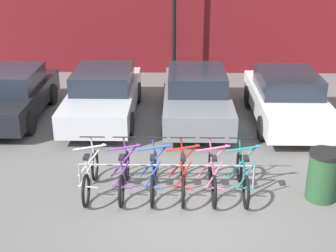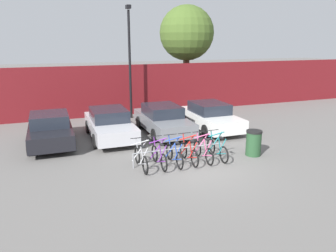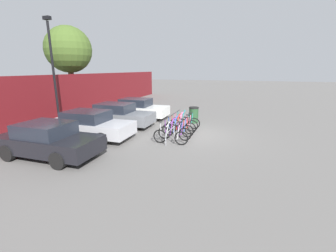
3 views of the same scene
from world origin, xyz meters
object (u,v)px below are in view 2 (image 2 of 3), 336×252
Objects in this scene: bicycle_blue at (174,155)px; car_silver at (110,124)px; bicycle_red at (189,153)px; trash_bin at (254,143)px; bicycle_silver at (141,159)px; car_black at (50,129)px; tree_behind_hoarding at (187,34)px; bicycle_teal at (217,149)px; lamp_post at (130,57)px; car_grey at (163,119)px; bicycle_purple at (159,157)px; car_white at (210,116)px; bicycle_pink at (203,151)px; bike_rack at (179,150)px.

car_silver is (-1.62, 4.24, 0.31)m from bicycle_blue.
bicycle_red is 2.77m from trash_bin.
car_black reaches higher than bicycle_silver.
tree_behind_hoarding reaches higher than trash_bin.
bicycle_teal is 8.70m from lamp_post.
bicycle_blue is 0.38× the size of car_grey.
car_black is at bearing 130.31° from bicycle_purple.
bicycle_red is at bearing 176.78° from bicycle_teal.
bicycle_purple is 8.63m from lamp_post.
bicycle_teal is at bearing 2.06° from bicycle_blue.
bicycle_red is 4.95m from car_white.
bicycle_blue is 8.59m from lamp_post.
car_grey is 0.71× the size of lamp_post.
bicycle_silver is 0.39× the size of car_white.
bicycle_blue is at bearing 177.26° from trash_bin.
bicycle_blue is at bearing 178.42° from bicycle_pink.
bicycle_purple and bicycle_red have the same top height.
lamp_post is at bearing 89.52° from bicycle_blue.
bicycle_red is 1.21m from bicycle_teal.
trash_bin is 11.92m from tree_behind_hoarding.
bicycle_teal is (2.40, 0.00, 0.00)m from bicycle_purple.
car_black is 8.75m from trash_bin.
bicycle_pink is at bearing -120.30° from car_white.
car_silver is 2.64m from car_grey.
bicycle_red is at bearing 176.67° from trash_bin.
trash_bin is at bearing -41.48° from car_silver.
car_white is at bearing -1.28° from car_black.
lamp_post reaches higher than bicycle_blue.
car_grey reaches higher than bike_rack.
bicycle_blue is (0.60, 0.00, 0.00)m from bicycle_purple.
bicycle_purple is 1.19m from bicycle_red.
car_silver is 6.64m from trash_bin.
lamp_post is (-3.16, 3.99, 2.85)m from car_white.
car_silver is 4.34× the size of trash_bin.
car_silver is at bearing 179.02° from car_grey.
bicycle_red is 0.42× the size of car_black.
trash_bin is 0.15× the size of tree_behind_hoarding.
car_white is 4.15m from trash_bin.
bicycle_red is 0.25× the size of tree_behind_hoarding.
car_silver reaches higher than bicycle_silver.
car_grey is (0.76, 4.04, 0.21)m from bike_rack.
tree_behind_hoarding is at bearing 44.22° from car_silver.
trash_bin is at bearing -92.30° from car_white.
bicycle_pink is 0.25× the size of tree_behind_hoarding.
bicycle_purple is 0.27× the size of lamp_post.
bicycle_pink is at bearing 2.06° from bicycle_blue.
bicycle_red is (1.87, 0.00, 0.00)m from bicycle_silver.
car_white is at bearing 58.12° from bicycle_pink.
car_silver is at bearing 90.61° from bicycle_silver.
bicycle_blue is at bearing -150.09° from bike_rack.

